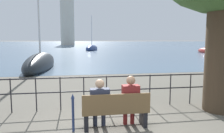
% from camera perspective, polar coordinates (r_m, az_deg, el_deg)
% --- Properties ---
extents(ground_plane, '(1000.00, 1000.00, 0.00)m').
position_cam_1_polar(ground_plane, '(5.69, 0.85, -15.54)').
color(ground_plane, '#605B51').
extents(harbor_water, '(600.00, 300.00, 0.01)m').
position_cam_1_polar(harbor_water, '(163.54, -9.06, 6.15)').
color(harbor_water, '#47607A').
rests_on(harbor_water, ground_plane).
extents(park_bench, '(1.66, 0.45, 0.90)m').
position_cam_1_polar(park_bench, '(5.49, 0.97, -11.66)').
color(park_bench, brown).
rests_on(park_bench, ground_plane).
extents(seated_person_left, '(0.47, 0.35, 1.24)m').
position_cam_1_polar(seated_person_left, '(5.43, -3.22, -9.05)').
color(seated_person_left, '#2D3347').
rests_on(seated_person_left, ground_plane).
extents(seated_person_right, '(0.42, 0.35, 1.30)m').
position_cam_1_polar(seated_person_right, '(5.55, 4.81, -8.38)').
color(seated_person_right, maroon).
rests_on(seated_person_right, ground_plane).
extents(promenade_railing, '(12.99, 0.04, 1.05)m').
position_cam_1_polar(promenade_railing, '(6.97, -1.43, -5.33)').
color(promenade_railing, black).
rests_on(promenade_railing, ground_plane).
extents(closed_umbrella, '(0.09, 0.09, 0.92)m').
position_cam_1_polar(closed_umbrella, '(5.36, -10.15, -11.28)').
color(closed_umbrella, navy).
rests_on(closed_umbrella, ground_plane).
extents(sailboat_0, '(1.93, 8.93, 9.12)m').
position_cam_1_polar(sailboat_0, '(17.80, -18.17, 0.78)').
color(sailboat_0, black).
rests_on(sailboat_0, ground_plane).
extents(sailboat_1, '(3.82, 7.12, 7.67)m').
position_cam_1_polar(sailboat_1, '(45.59, -5.30, 4.66)').
color(sailboat_1, navy).
rests_on(sailboat_1, ground_plane).
extents(sailboat_3, '(1.99, 8.28, 10.30)m').
position_cam_1_polar(sailboat_3, '(38.65, 24.67, 3.61)').
color(sailboat_3, maroon).
rests_on(sailboat_3, ground_plane).
extents(harbor_lighthouse, '(5.73, 5.73, 24.36)m').
position_cam_1_polar(harbor_lighthouse, '(95.97, -11.62, 12.33)').
color(harbor_lighthouse, beige).
rests_on(harbor_lighthouse, ground_plane).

